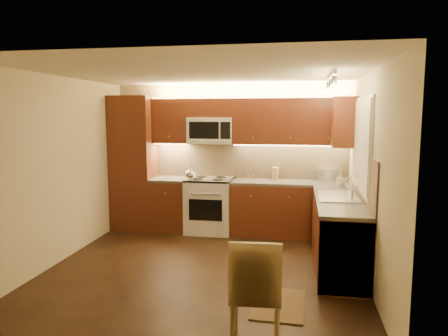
% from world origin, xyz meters
% --- Properties ---
extents(floor, '(4.00, 4.00, 0.01)m').
position_xyz_m(floor, '(0.00, 0.00, 0.00)').
color(floor, black).
rests_on(floor, ground).
extents(ceiling, '(4.00, 4.00, 0.01)m').
position_xyz_m(ceiling, '(0.00, 0.00, 2.50)').
color(ceiling, beige).
rests_on(ceiling, ground).
extents(wall_back, '(4.00, 0.01, 2.50)m').
position_xyz_m(wall_back, '(0.00, 2.00, 1.25)').
color(wall_back, '#C2B78E').
rests_on(wall_back, ground).
extents(wall_front, '(4.00, 0.01, 2.50)m').
position_xyz_m(wall_front, '(0.00, -2.00, 1.25)').
color(wall_front, '#C2B78E').
rests_on(wall_front, ground).
extents(wall_left, '(0.01, 4.00, 2.50)m').
position_xyz_m(wall_left, '(-2.00, 0.00, 1.25)').
color(wall_left, '#C2B78E').
rests_on(wall_left, ground).
extents(wall_right, '(0.01, 4.00, 2.50)m').
position_xyz_m(wall_right, '(2.00, 0.00, 1.25)').
color(wall_right, '#C2B78E').
rests_on(wall_right, ground).
extents(pantry, '(0.70, 0.60, 2.30)m').
position_xyz_m(pantry, '(-1.65, 1.70, 1.15)').
color(pantry, '#46200F').
rests_on(pantry, floor).
extents(base_cab_back_left, '(0.62, 0.60, 0.86)m').
position_xyz_m(base_cab_back_left, '(-0.99, 1.70, 0.43)').
color(base_cab_back_left, '#46200F').
rests_on(base_cab_back_left, floor).
extents(counter_back_left, '(0.62, 0.60, 0.04)m').
position_xyz_m(counter_back_left, '(-0.99, 1.70, 0.88)').
color(counter_back_left, '#33312E').
rests_on(counter_back_left, base_cab_back_left).
extents(base_cab_back_right, '(1.92, 0.60, 0.86)m').
position_xyz_m(base_cab_back_right, '(1.04, 1.70, 0.43)').
color(base_cab_back_right, '#46200F').
rests_on(base_cab_back_right, floor).
extents(counter_back_right, '(1.92, 0.60, 0.04)m').
position_xyz_m(counter_back_right, '(1.04, 1.70, 0.88)').
color(counter_back_right, '#33312E').
rests_on(counter_back_right, base_cab_back_right).
extents(base_cab_right, '(0.60, 2.00, 0.86)m').
position_xyz_m(base_cab_right, '(1.70, 0.40, 0.43)').
color(base_cab_right, '#46200F').
rests_on(base_cab_right, floor).
extents(counter_right, '(0.60, 2.00, 0.04)m').
position_xyz_m(counter_right, '(1.70, 0.40, 0.88)').
color(counter_right, '#33312E').
rests_on(counter_right, base_cab_right).
extents(dishwasher, '(0.58, 0.60, 0.84)m').
position_xyz_m(dishwasher, '(1.70, -0.30, 0.43)').
color(dishwasher, silver).
rests_on(dishwasher, floor).
extents(backsplash_back, '(3.30, 0.02, 0.60)m').
position_xyz_m(backsplash_back, '(0.35, 1.99, 1.20)').
color(backsplash_back, tan).
rests_on(backsplash_back, wall_back).
extents(backsplash_right, '(0.02, 2.00, 0.60)m').
position_xyz_m(backsplash_right, '(1.99, 0.40, 1.20)').
color(backsplash_right, tan).
rests_on(backsplash_right, wall_right).
extents(upper_cab_back_left, '(0.62, 0.35, 0.75)m').
position_xyz_m(upper_cab_back_left, '(-0.99, 1.82, 1.88)').
color(upper_cab_back_left, '#46200F').
rests_on(upper_cab_back_left, wall_back).
extents(upper_cab_back_right, '(1.92, 0.35, 0.75)m').
position_xyz_m(upper_cab_back_right, '(1.04, 1.82, 1.88)').
color(upper_cab_back_right, '#46200F').
rests_on(upper_cab_back_right, wall_back).
extents(upper_cab_bridge, '(0.76, 0.35, 0.31)m').
position_xyz_m(upper_cab_bridge, '(-0.30, 1.82, 2.09)').
color(upper_cab_bridge, '#46200F').
rests_on(upper_cab_bridge, wall_back).
extents(upper_cab_right_corner, '(0.35, 0.50, 0.75)m').
position_xyz_m(upper_cab_right_corner, '(1.82, 1.40, 1.88)').
color(upper_cab_right_corner, '#46200F').
rests_on(upper_cab_right_corner, wall_right).
extents(stove, '(0.76, 0.65, 0.92)m').
position_xyz_m(stove, '(-0.30, 1.68, 0.46)').
color(stove, silver).
rests_on(stove, floor).
extents(microwave, '(0.76, 0.38, 0.44)m').
position_xyz_m(microwave, '(-0.30, 1.81, 1.72)').
color(microwave, silver).
rests_on(microwave, wall_back).
extents(window_frame, '(0.03, 1.44, 1.24)m').
position_xyz_m(window_frame, '(1.99, 0.55, 1.60)').
color(window_frame, silver).
rests_on(window_frame, wall_right).
extents(window_blinds, '(0.02, 1.36, 1.16)m').
position_xyz_m(window_blinds, '(1.97, 0.55, 1.60)').
color(window_blinds, silver).
rests_on(window_blinds, wall_right).
extents(sink, '(0.52, 0.86, 0.15)m').
position_xyz_m(sink, '(1.70, 0.55, 0.98)').
color(sink, silver).
rests_on(sink, counter_right).
extents(faucet, '(0.20, 0.04, 0.30)m').
position_xyz_m(faucet, '(1.88, 0.55, 1.05)').
color(faucet, silver).
rests_on(faucet, counter_right).
extents(track_light_bar, '(0.04, 1.20, 0.03)m').
position_xyz_m(track_light_bar, '(1.55, 0.40, 2.46)').
color(track_light_bar, silver).
rests_on(track_light_bar, ceiling).
extents(kettle, '(0.22, 0.22, 0.23)m').
position_xyz_m(kettle, '(-0.57, 1.45, 1.03)').
color(kettle, silver).
rests_on(kettle, stove).
extents(toaster_oven, '(0.40, 0.33, 0.21)m').
position_xyz_m(toaster_oven, '(1.65, 1.86, 1.01)').
color(toaster_oven, silver).
rests_on(toaster_oven, counter_back_right).
extents(knife_block, '(0.11, 0.16, 0.21)m').
position_xyz_m(knife_block, '(0.79, 1.88, 1.00)').
color(knife_block, olive).
rests_on(knife_block, counter_back_right).
extents(spice_jar_a, '(0.04, 0.04, 0.09)m').
position_xyz_m(spice_jar_a, '(0.32, 1.94, 0.94)').
color(spice_jar_a, silver).
rests_on(spice_jar_a, counter_back_right).
extents(spice_jar_b, '(0.06, 0.06, 0.10)m').
position_xyz_m(spice_jar_b, '(0.14, 1.88, 0.95)').
color(spice_jar_b, brown).
rests_on(spice_jar_b, counter_back_right).
extents(spice_jar_c, '(0.05, 0.05, 0.09)m').
position_xyz_m(spice_jar_c, '(0.14, 1.94, 0.94)').
color(spice_jar_c, silver).
rests_on(spice_jar_c, counter_back_right).
extents(spice_jar_d, '(0.06, 0.06, 0.09)m').
position_xyz_m(spice_jar_d, '(0.42, 1.84, 0.94)').
color(spice_jar_d, olive).
rests_on(spice_jar_d, counter_back_right).
extents(soap_bottle, '(0.11, 0.11, 0.20)m').
position_xyz_m(soap_bottle, '(1.80, 1.34, 1.00)').
color(soap_bottle, '#B3B2B7').
rests_on(soap_bottle, counter_right).
extents(rug, '(0.55, 0.81, 0.01)m').
position_xyz_m(rug, '(1.00, -0.90, 0.01)').
color(rug, black).
rests_on(rug, floor).
extents(dining_chair, '(0.46, 0.46, 0.98)m').
position_xyz_m(dining_chair, '(0.83, -1.70, 0.49)').
color(dining_chair, olive).
rests_on(dining_chair, floor).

